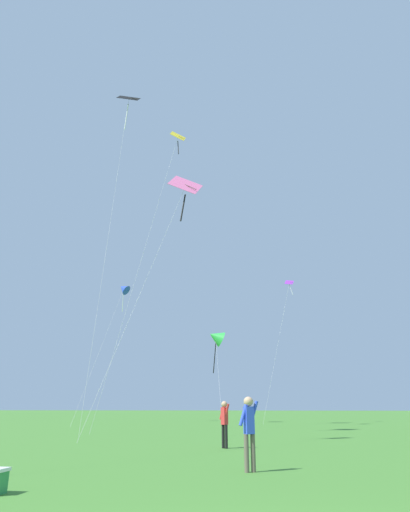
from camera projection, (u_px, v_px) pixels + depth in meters
name	position (u px, v px, depth m)	size (l,w,h in m)	color
kite_purple_streamer	(288.00, 293.00, 47.23)	(3.74, 4.63, 14.41)	purple
kite_black_large	(127.00, 109.00, 42.03)	(3.14, 10.74, 30.08)	black
kite_green_small	(216.00, 337.00, 46.89)	(3.17, 13.03, 9.46)	green
kite_yellow_diamond	(175.00, 148.00, 39.42)	(3.83, 7.99, 25.16)	yellow
kite_pink_low	(184.00, 193.00, 30.14)	(4.38, 7.50, 16.79)	pink
kite_blue_delta	(124.00, 289.00, 51.15)	(1.62, 12.47, 15.02)	blue
person_in_red_shirt	(224.00, 420.00, 17.42)	(0.47, 0.43, 1.72)	black
person_far_back	(249.00, 426.00, 11.19)	(0.53, 0.36, 1.75)	#665B4C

